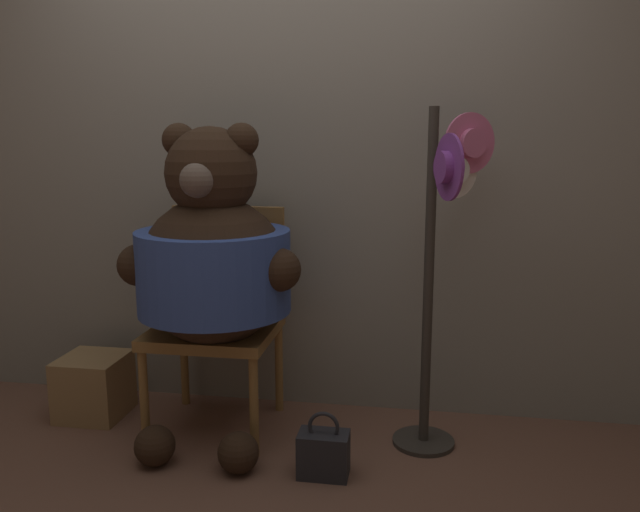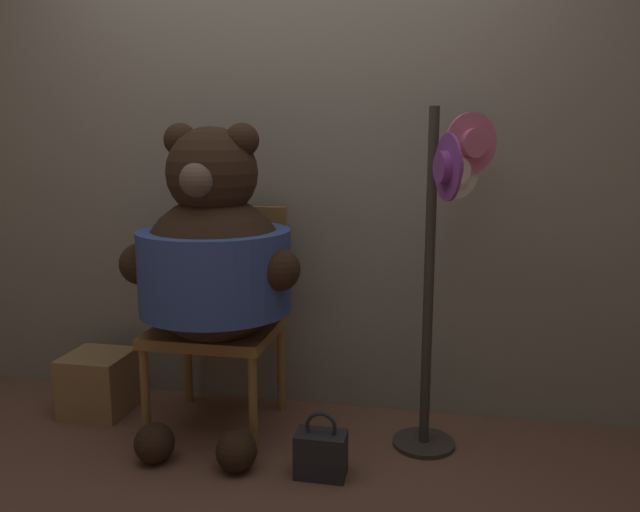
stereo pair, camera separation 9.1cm
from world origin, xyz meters
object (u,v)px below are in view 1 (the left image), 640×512
teddy_bear (213,261)px  handbag_on_ground (324,453)px  chair (220,309)px  hat_display_rack (444,243)px

teddy_bear → handbag_on_ground: (0.54, -0.26, -0.73)m
chair → handbag_on_ground: (0.57, -0.45, -0.46)m
teddy_bear → handbag_on_ground: size_ratio=5.12×
teddy_bear → hat_display_rack: size_ratio=0.96×
chair → teddy_bear: 0.33m
chair → teddy_bear: (0.04, -0.18, 0.27)m
hat_display_rack → chair: bearing=174.5°
teddy_bear → handbag_on_ground: teddy_bear is taller
chair → handbag_on_ground: chair is taller
hat_display_rack → handbag_on_ground: (-0.46, -0.35, -0.83)m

